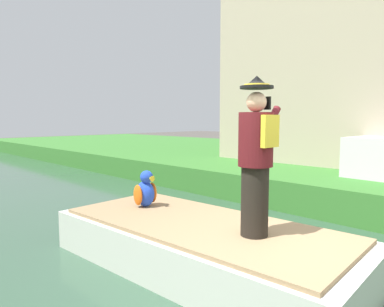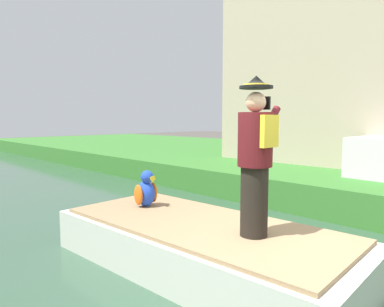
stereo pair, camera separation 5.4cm
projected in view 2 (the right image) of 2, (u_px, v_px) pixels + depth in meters
canal_water at (286, 307)px, 3.78m from camera, size 6.36×48.00×0.10m
boat at (201, 245)px, 4.68m from camera, size 2.08×4.31×0.61m
person_pirate at (256, 157)px, 4.03m from camera, size 0.61×0.42×1.85m
parrot_plush at (146, 191)px, 5.47m from camera, size 0.36×0.35×0.57m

